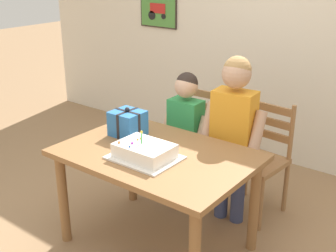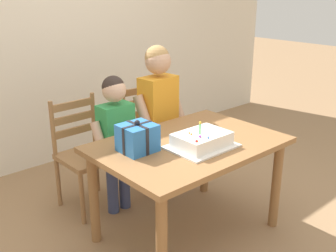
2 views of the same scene
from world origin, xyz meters
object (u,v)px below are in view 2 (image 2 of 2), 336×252
birthday_cake (202,141)px  gift_box_red_large (137,138)px  child_older (159,107)px  chair_left (85,154)px  chair_right (150,134)px  dining_table (189,156)px  child_younger (116,132)px

birthday_cake → gift_box_red_large: size_ratio=1.92×
birthday_cake → child_older: 0.78m
chair_left → chair_right: 0.69m
gift_box_red_large → birthday_cake: bearing=-33.4°
chair_right → dining_table: bearing=-111.9°
dining_table → gift_box_red_large: 0.43m
gift_box_red_large → child_younger: 0.55m
gift_box_red_large → child_older: 0.78m
dining_table → chair_right: 0.94m
gift_box_red_large → child_older: bearing=39.7°
dining_table → gift_box_red_large: (-0.36, 0.11, 0.20)m
chair_right → child_younger: bearing=-155.4°
chair_left → chair_right: same height
birthday_cake → gift_box_red_large: gift_box_red_large is taller
dining_table → child_younger: (-0.19, 0.61, 0.06)m
child_younger → chair_left: bearing=120.9°
chair_left → child_younger: size_ratio=0.81×
child_younger → birthday_cake: bearing=-75.5°
dining_table → child_younger: bearing=107.5°
birthday_cake → dining_table: bearing=88.9°
chair_left → chair_right: (0.69, -0.00, 0.00)m
dining_table → birthday_cake: 0.20m
dining_table → chair_right: size_ratio=1.41×
chair_left → child_younger: bearing=-59.1°
dining_table → gift_box_red_large: size_ratio=5.67×
child_older → child_younger: 0.45m
chair_right → child_older: bearing=-112.9°
birthday_cake → child_younger: bearing=104.5°
chair_right → child_younger: size_ratio=0.81×
chair_left → child_older: (0.58, -0.25, 0.34)m
child_younger → chair_right: bearing=24.6°
child_older → child_younger: (-0.43, 0.00, -0.11)m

